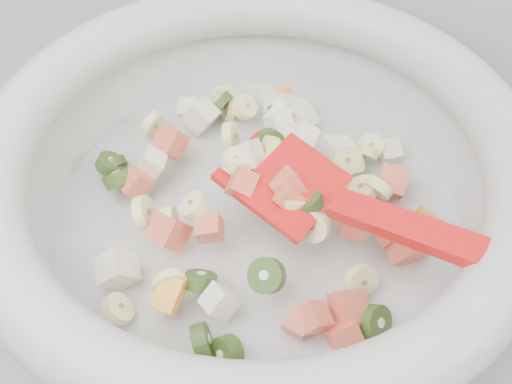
% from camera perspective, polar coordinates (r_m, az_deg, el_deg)
% --- Properties ---
extents(mixing_bowl, '(0.50, 0.43, 0.14)m').
position_cam_1_polar(mixing_bowl, '(0.49, 0.06, 1.17)').
color(mixing_bowl, '#B8B8B6').
rests_on(mixing_bowl, counter).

